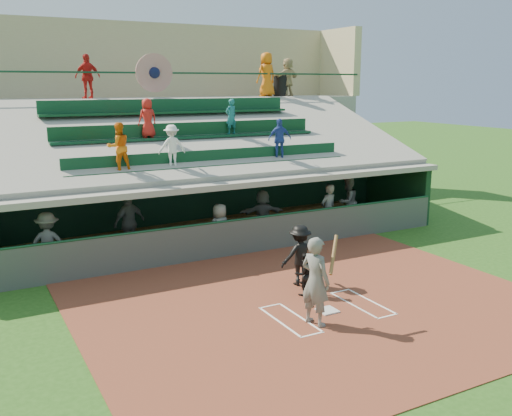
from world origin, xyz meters
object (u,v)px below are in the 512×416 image
home_plate (327,310)px  catcher (304,274)px  batter_at_plate (316,281)px  trash_bin (281,86)px

home_plate → catcher: catcher is taller
home_plate → batter_at_plate: 1.27m
home_plate → batter_at_plate: batter_at_plate is taller
batter_at_plate → catcher: batter_at_plate is taller
home_plate → trash_bin: trash_bin is taller
home_plate → trash_bin: 14.90m
batter_at_plate → catcher: size_ratio=1.83×
trash_bin → home_plate: bearing=-116.0°
catcher → trash_bin: bearing=-112.2°
catcher → trash_bin: (6.06, 11.47, 4.51)m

